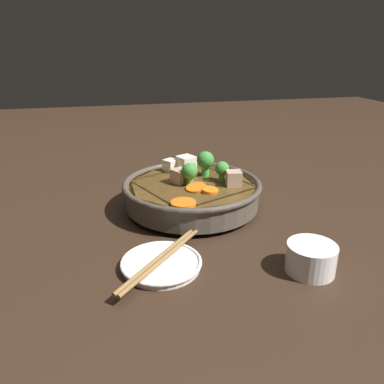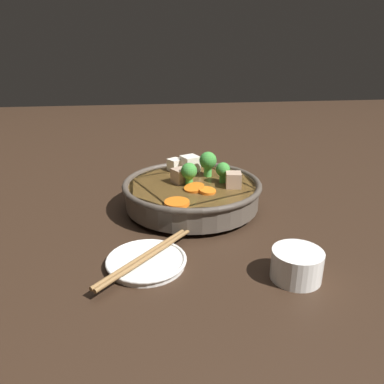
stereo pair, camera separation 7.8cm
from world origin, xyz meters
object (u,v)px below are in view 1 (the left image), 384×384
stirfry_bowl (192,191)px  chopsticks_pair (161,258)px  tea_cup (311,258)px  side_saucer (161,264)px

stirfry_bowl → chopsticks_pair: size_ratio=1.73×
tea_cup → chopsticks_pair: 0.23m
tea_cup → chopsticks_pair: bearing=-16.3°
side_saucer → tea_cup: 0.23m
side_saucer → tea_cup: bearing=163.7°
stirfry_bowl → side_saucer: (0.10, 0.21, -0.03)m
stirfry_bowl → tea_cup: (-0.12, 0.27, -0.02)m
side_saucer → chopsticks_pair: size_ratio=0.77×
tea_cup → stirfry_bowl: bearing=-66.6°
side_saucer → stirfry_bowl: bearing=-115.9°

